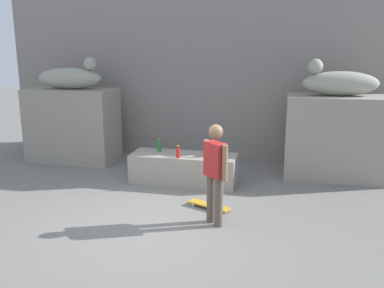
% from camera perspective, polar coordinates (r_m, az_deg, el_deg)
% --- Properties ---
extents(ground_plane, '(40.00, 40.00, 0.00)m').
position_cam_1_polar(ground_plane, '(7.03, -5.39, -10.77)').
color(ground_plane, slate).
extents(facade_wall, '(10.65, 0.60, 5.48)m').
position_cam_1_polar(facade_wall, '(10.90, 2.05, 12.73)').
color(facade_wall, gray).
rests_on(facade_wall, ground_plane).
extents(pedestal_left, '(2.17, 1.10, 1.82)m').
position_cam_1_polar(pedestal_left, '(10.88, -16.04, 2.51)').
color(pedestal_left, gray).
rests_on(pedestal_left, ground_plane).
extents(pedestal_right, '(2.17, 1.10, 1.82)m').
position_cam_1_polar(pedestal_right, '(9.62, 19.18, 0.89)').
color(pedestal_right, gray).
rests_on(pedestal_right, ground_plane).
extents(statue_reclining_left, '(1.64, 0.70, 0.78)m').
position_cam_1_polar(statue_reclining_left, '(10.72, -16.27, 8.77)').
color(statue_reclining_left, '#9EA08C').
rests_on(statue_reclining_left, pedestal_left).
extents(statue_reclining_right, '(1.66, 0.76, 0.78)m').
position_cam_1_polar(statue_reclining_right, '(9.44, 19.53, 7.98)').
color(statue_reclining_right, '#9EA08C').
rests_on(statue_reclining_right, pedestal_right).
extents(ledge_block, '(2.22, 0.78, 0.63)m').
position_cam_1_polar(ledge_block, '(8.83, -1.15, -3.41)').
color(ledge_block, gray).
rests_on(ledge_block, ground_plane).
extents(skater, '(0.43, 0.38, 1.67)m').
position_cam_1_polar(skater, '(6.66, 3.21, -3.63)').
color(skater, brown).
rests_on(skater, ground_plane).
extents(skateboard, '(0.81, 0.50, 0.08)m').
position_cam_1_polar(skateboard, '(7.56, 2.33, -8.39)').
color(skateboard, gold).
rests_on(skateboard, ground_plane).
extents(bottle_blue, '(0.08, 0.08, 0.28)m').
position_cam_1_polar(bottle_blue, '(8.74, 2.16, -0.68)').
color(bottle_blue, '#194C99').
rests_on(bottle_blue, ledge_block).
extents(bottle_orange, '(0.07, 0.07, 0.28)m').
position_cam_1_polar(bottle_orange, '(8.54, 2.21, -1.00)').
color(bottle_orange, orange).
rests_on(bottle_orange, ledge_block).
extents(bottle_red, '(0.08, 0.08, 0.26)m').
position_cam_1_polar(bottle_red, '(8.45, -1.92, -1.23)').
color(bottle_red, red).
rests_on(bottle_red, ledge_block).
extents(bottle_green, '(0.08, 0.08, 0.28)m').
position_cam_1_polar(bottle_green, '(8.98, -4.51, -0.32)').
color(bottle_green, '#1E722D').
rests_on(bottle_green, ledge_block).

